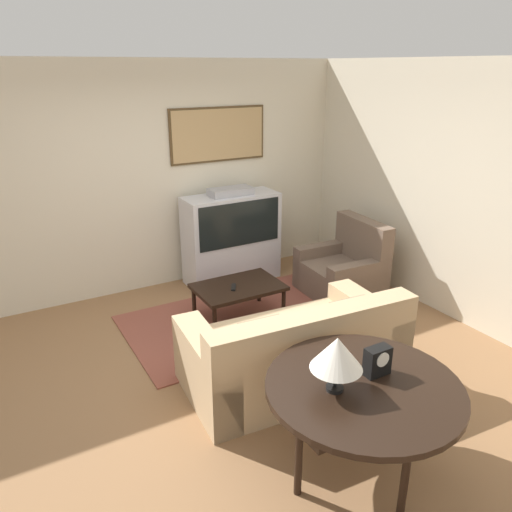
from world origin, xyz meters
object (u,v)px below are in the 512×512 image
at_px(tv, 232,237).
at_px(coffee_table, 238,289).
at_px(mantel_clock, 377,361).
at_px(couch, 295,352).
at_px(table_lamp, 337,354).
at_px(armchair, 344,271).
at_px(console_table, 364,393).

distance_m(tv, coffee_table, 1.12).
bearing_deg(mantel_clock, couch, 85.95).
bearing_deg(table_lamp, armchair, 49.31).
relative_size(armchair, table_lamp, 2.52).
bearing_deg(couch, console_table, 82.89).
relative_size(tv, mantel_clock, 6.18).
bearing_deg(mantel_clock, table_lamp, 179.85).
bearing_deg(table_lamp, coffee_table, 76.79).
xyz_separation_m(tv, armchair, (0.98, -1.04, -0.29)).
xyz_separation_m(armchair, mantel_clock, (-1.62, -2.29, 0.54)).
relative_size(armchair, coffee_table, 1.01).
bearing_deg(armchair, tv, -133.43).
bearing_deg(couch, armchair, -137.05).
height_order(console_table, table_lamp, table_lamp).
bearing_deg(couch, coffee_table, -91.50).
bearing_deg(table_lamp, mantel_clock, -0.15).
distance_m(couch, console_table, 1.18).
height_order(armchair, coffee_table, armchair).
height_order(couch, coffee_table, couch).
distance_m(coffee_table, table_lamp, 2.46).
bearing_deg(coffee_table, console_table, -98.33).
xyz_separation_m(coffee_table, mantel_clock, (-0.20, -2.32, 0.46)).
height_order(couch, console_table, couch).
relative_size(coffee_table, mantel_clock, 4.68).
bearing_deg(couch, tv, -99.73).
xyz_separation_m(couch, table_lamp, (-0.42, -1.04, 0.68)).
relative_size(tv, table_lamp, 3.30).
bearing_deg(armchair, coffee_table, -88.02).
height_order(table_lamp, mantel_clock, table_lamp).
bearing_deg(tv, table_lamp, -106.47).
xyz_separation_m(tv, mantel_clock, (-0.64, -3.33, 0.25)).
height_order(couch, armchair, armchair).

